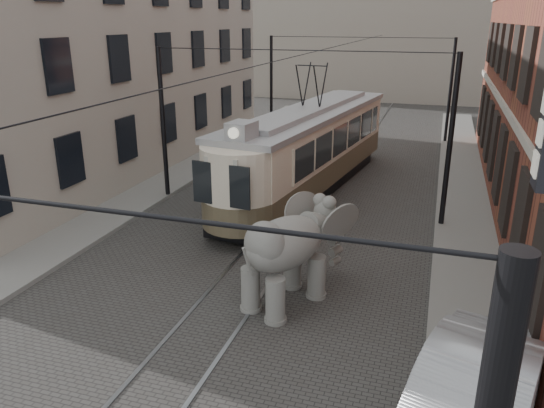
% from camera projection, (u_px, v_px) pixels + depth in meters
% --- Properties ---
extents(ground, '(120.00, 120.00, 0.00)m').
position_uv_depth(ground, '(244.00, 282.00, 14.86)').
color(ground, '#3B3836').
extents(tram_rails, '(1.54, 80.00, 0.02)m').
position_uv_depth(tram_rails, '(244.00, 281.00, 14.86)').
color(tram_rails, slate).
rests_on(tram_rails, ground).
extents(sidewalk_right, '(2.00, 60.00, 0.15)m').
position_uv_depth(sidewalk_right, '(470.00, 313.00, 13.12)').
color(sidewalk_right, slate).
rests_on(sidewalk_right, ground).
extents(sidewalk_left, '(2.00, 60.00, 0.15)m').
position_uv_depth(sidewalk_left, '(51.00, 250.00, 16.70)').
color(sidewalk_left, slate).
rests_on(sidewalk_left, ground).
extents(stucco_building, '(7.00, 24.00, 10.00)m').
position_uv_depth(stucco_building, '(101.00, 62.00, 25.35)').
color(stucco_building, gray).
rests_on(stucco_building, ground).
extents(distant_block, '(28.00, 10.00, 14.00)m').
position_uv_depth(distant_block, '(396.00, 18.00, 48.49)').
color(distant_block, gray).
rests_on(distant_block, ground).
extents(catenary, '(11.00, 30.20, 6.00)m').
position_uv_depth(catenary, '(287.00, 140.00, 18.42)').
color(catenary, black).
rests_on(catenary, ground).
extents(tram, '(4.56, 13.52, 5.26)m').
position_uv_depth(tram, '(311.00, 130.00, 21.93)').
color(tram, beige).
rests_on(tram, ground).
extents(elephant, '(3.84, 4.80, 2.59)m').
position_uv_depth(elephant, '(285.00, 257.00, 13.34)').
color(elephant, slate).
rests_on(elephant, ground).
extents(parked_car, '(3.08, 5.45, 1.70)m').
position_uv_depth(parked_car, '(469.00, 407.00, 8.84)').
color(parked_car, '#AAA9AE').
rests_on(parked_car, ground).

